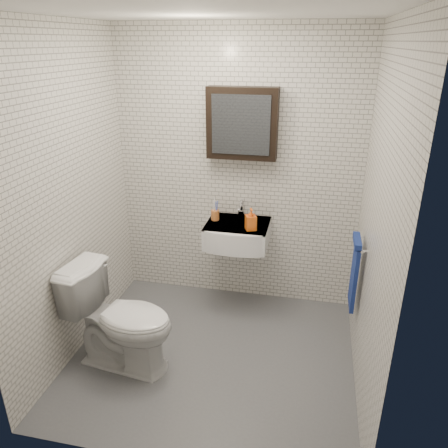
# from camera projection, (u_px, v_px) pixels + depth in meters

# --- Properties ---
(ground) EXTENTS (2.20, 2.00, 0.01)m
(ground) POSITION_uv_depth(u_px,v_px,m) (213.00, 356.00, 3.51)
(ground) COLOR #53565B
(ground) RESTS_ON ground
(room_shell) EXTENTS (2.22, 2.02, 2.51)m
(room_shell) POSITION_uv_depth(u_px,v_px,m) (211.00, 182.00, 2.94)
(room_shell) COLOR silver
(room_shell) RESTS_ON ground
(washbasin) EXTENTS (0.55, 0.50, 0.20)m
(washbasin) POSITION_uv_depth(u_px,v_px,m) (237.00, 235.00, 3.87)
(washbasin) COLOR white
(washbasin) RESTS_ON room_shell
(faucet) EXTENTS (0.06, 0.20, 0.15)m
(faucet) POSITION_uv_depth(u_px,v_px,m) (241.00, 210.00, 3.99)
(faucet) COLOR silver
(faucet) RESTS_ON washbasin
(mirror_cabinet) EXTENTS (0.60, 0.15, 0.60)m
(mirror_cabinet) POSITION_uv_depth(u_px,v_px,m) (242.00, 124.00, 3.68)
(mirror_cabinet) COLOR black
(mirror_cabinet) RESTS_ON room_shell
(towel_rail) EXTENTS (0.09, 0.30, 0.58)m
(towel_rail) POSITION_uv_depth(u_px,v_px,m) (355.00, 270.00, 3.34)
(towel_rail) COLOR silver
(towel_rail) RESTS_ON room_shell
(toothbrush_cup) EXTENTS (0.10, 0.10, 0.20)m
(toothbrush_cup) POSITION_uv_depth(u_px,v_px,m) (215.00, 214.00, 3.93)
(toothbrush_cup) COLOR #B8662E
(toothbrush_cup) RESTS_ON washbasin
(soap_bottle) EXTENTS (0.11, 0.12, 0.19)m
(soap_bottle) POSITION_uv_depth(u_px,v_px,m) (251.00, 219.00, 3.71)
(soap_bottle) COLOR orange
(soap_bottle) RESTS_ON washbasin
(toilet) EXTENTS (0.86, 0.56, 0.83)m
(toilet) POSITION_uv_depth(u_px,v_px,m) (122.00, 319.00, 3.29)
(toilet) COLOR white
(toilet) RESTS_ON ground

